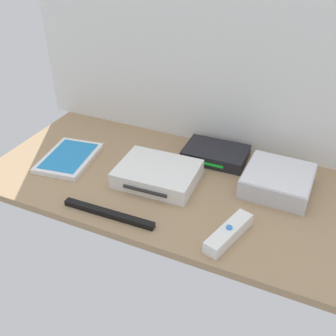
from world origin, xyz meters
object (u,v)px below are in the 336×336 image
at_px(game_case, 69,158).
at_px(game_console, 158,174).
at_px(mini_computer, 278,180).
at_px(remote_wand, 229,233).
at_px(sensor_bar, 108,214).
at_px(network_router, 216,154).

bearing_deg(game_case, game_console, -5.52).
relative_size(mini_computer, remote_wand, 1.14).
bearing_deg(remote_wand, mini_computer, 91.31).
height_order(game_console, sensor_bar, game_console).
height_order(game_case, remote_wand, remote_wand).
relative_size(mini_computer, network_router, 0.94).
height_order(network_router, remote_wand, same).
bearing_deg(remote_wand, network_router, 129.59).
bearing_deg(remote_wand, game_console, 166.76).
distance_m(mini_computer, sensor_bar, 0.44).
distance_m(mini_computer, remote_wand, 0.24).
xyz_separation_m(mini_computer, remote_wand, (-0.06, -0.23, -0.01)).
height_order(remote_wand, sensor_bar, remote_wand).
bearing_deg(remote_wand, sensor_bar, -154.88).
distance_m(game_console, mini_computer, 0.32).
distance_m(mini_computer, network_router, 0.21).
xyz_separation_m(game_console, remote_wand, (0.24, -0.13, -0.01)).
height_order(game_case, sensor_bar, game_case).
distance_m(network_router, remote_wand, 0.33).
bearing_deg(game_case, mini_computer, 2.51).
xyz_separation_m(remote_wand, sensor_bar, (-0.28, -0.05, -0.01)).
bearing_deg(network_router, game_case, -156.29).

